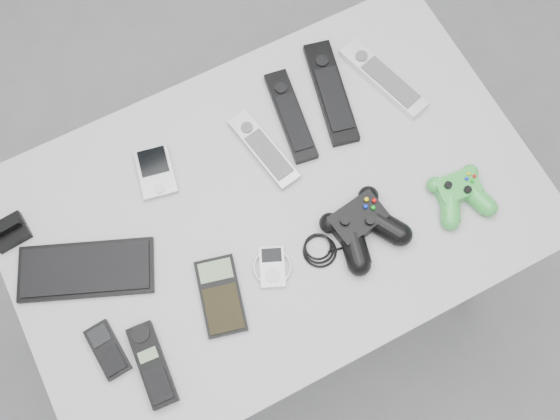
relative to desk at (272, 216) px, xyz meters
name	(u,v)px	position (x,y,z in m)	size (l,w,h in m)	color
floor	(288,272)	(0.06, 0.02, -0.70)	(3.50, 3.50, 0.00)	slate
desk	(272,216)	(0.00, 0.00, 0.00)	(1.15, 0.74, 0.77)	#9B9B9D
pda_keyboard	(86,270)	(-0.41, 0.05, 0.08)	(0.28, 0.12, 0.02)	black
dock_bracket	(8,231)	(-0.52, 0.20, 0.09)	(0.07, 0.06, 0.04)	black
pda	(156,172)	(-0.19, 0.19, 0.08)	(0.08, 0.12, 0.02)	#A0A1A7
remote_silver_a	(263,149)	(0.04, 0.12, 0.08)	(0.05, 0.20, 0.02)	#A0A1A7
remote_black_a	(291,116)	(0.13, 0.17, 0.08)	(0.05, 0.23, 0.02)	black
remote_black_b	(331,92)	(0.24, 0.18, 0.08)	(0.06, 0.26, 0.03)	black
remote_silver_b	(383,78)	(0.37, 0.16, 0.08)	(0.05, 0.24, 0.02)	silver
mobile_phone	(107,350)	(-0.43, -0.12, 0.08)	(0.05, 0.11, 0.02)	black
cordless_handset	(152,365)	(-0.37, -0.19, 0.08)	(0.05, 0.17, 0.03)	black
calculator	(221,296)	(-0.18, -0.13, 0.07)	(0.08, 0.16, 0.02)	black
mp3_player	(272,267)	(-0.06, -0.12, 0.07)	(0.08, 0.09, 0.02)	white
controller_black	(362,225)	(0.15, -0.13, 0.09)	(0.27, 0.17, 0.05)	black
controller_green	(460,193)	(0.37, -0.17, 0.09)	(0.13, 0.14, 0.04)	#238136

